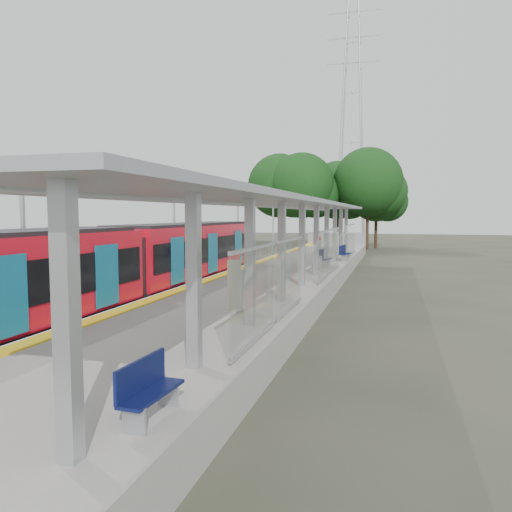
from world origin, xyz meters
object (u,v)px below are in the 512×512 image
at_px(bench_near, 147,388).
at_px(litter_bin, 318,264).
at_px(train, 115,267).
at_px(bench_far, 344,252).
at_px(info_pillar_near, 234,285).
at_px(info_pillar_far, 318,250).
at_px(bench_mid, 324,257).

height_order(bench_near, litter_bin, bench_near).
xyz_separation_m(train, bench_near, (6.80, -10.31, -0.57)).
height_order(bench_near, bench_far, bench_far).
bearing_deg(info_pillar_near, train, 147.25).
bearing_deg(train, info_pillar_far, 71.25).
xyz_separation_m(train, bench_mid, (6.35, 12.25, -0.50)).
bearing_deg(train, bench_mid, 62.60).
height_order(train, info_pillar_near, train).
height_order(bench_mid, litter_bin, bench_mid).
height_order(info_pillar_near, info_pillar_far, info_pillar_near).
height_order(bench_mid, bench_far, bench_mid).
bearing_deg(bench_mid, train, -108.91).
xyz_separation_m(bench_near, bench_far, (0.31, 26.87, 0.06)).
bearing_deg(bench_near, bench_far, 92.53).
xyz_separation_m(bench_near, info_pillar_near, (-1.39, 8.47, 0.34)).
bearing_deg(bench_far, info_pillar_near, -84.98).
xyz_separation_m(train, info_pillar_near, (5.41, -1.83, -0.23)).
height_order(train, bench_near, train).
height_order(train, bench_mid, train).
distance_m(bench_mid, info_pillar_near, 14.12).
height_order(bench_near, bench_mid, bench_mid).
distance_m(train, bench_near, 12.36).
distance_m(train, litter_bin, 11.61).
bearing_deg(info_pillar_far, bench_mid, -80.54).
bearing_deg(bench_far, bench_mid, -89.69).
bearing_deg(litter_bin, info_pillar_far, 98.38).
xyz_separation_m(bench_near, litter_bin, (-0.39, 19.97, -0.07)).
relative_size(bench_near, bench_far, 0.87).
height_order(train, litter_bin, train).
xyz_separation_m(bench_near, info_pillar_far, (-1.34, 26.40, 0.21)).
distance_m(bench_mid, bench_far, 4.38).
bearing_deg(bench_mid, info_pillar_far, 111.45).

